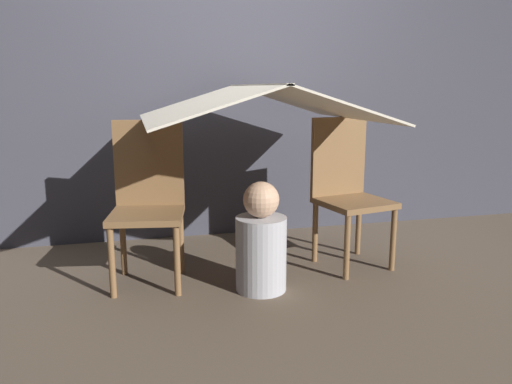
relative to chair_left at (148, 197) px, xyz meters
The scene contains 6 objects.
ground_plane 0.87m from the chair_left, 27.59° to the right, with size 8.80×8.80×0.00m, color brown.
wall_back 1.30m from the chair_left, 53.89° to the left, with size 7.00×0.05×2.50m.
chair_left is the anchor object (origin of this frame).
chair_right 1.25m from the chair_left, ahead, with size 0.48×0.48×0.94m.
sheet_canopy 0.83m from the chair_left, ahead, with size 1.28×1.28×0.21m.
person_front 0.71m from the chair_left, 27.50° to the right, with size 0.29×0.29×0.62m.
Camera 1 is at (-0.70, -2.57, 1.13)m, focal length 35.00 mm.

